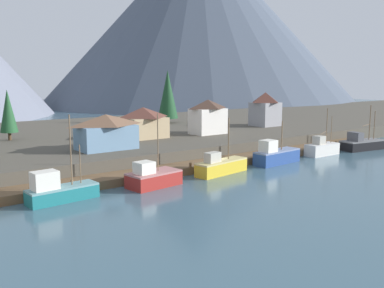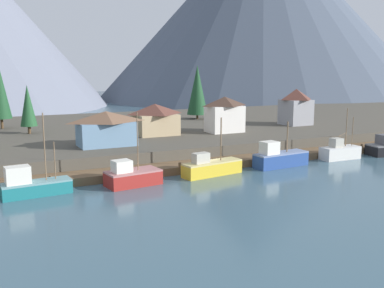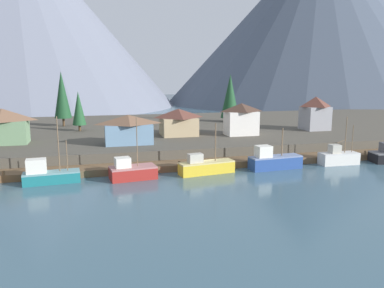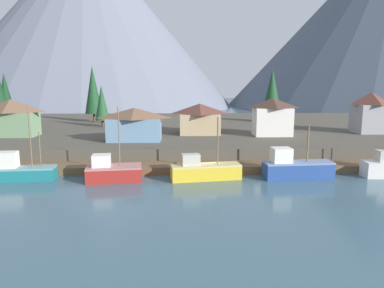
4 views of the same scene
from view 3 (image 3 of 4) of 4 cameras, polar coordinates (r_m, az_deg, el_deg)
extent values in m
cube|color=#3D5B6B|center=(77.05, -2.10, -0.74)|extent=(400.00, 400.00, 1.00)
cube|color=brown|center=(59.74, 1.49, -3.01)|extent=(80.00, 4.00, 1.00)
cylinder|color=brown|center=(57.19, -26.19, -4.38)|extent=(0.36, 0.36, 1.60)
cylinder|color=brown|center=(56.01, -18.16, -4.12)|extent=(0.36, 0.36, 1.60)
cylinder|color=brown|center=(55.96, -9.95, -3.76)|extent=(0.36, 0.36, 1.60)
cylinder|color=brown|center=(57.04, -1.90, -3.34)|extent=(0.36, 0.36, 1.60)
cylinder|color=brown|center=(59.19, 5.70, -2.88)|extent=(0.36, 0.36, 1.60)
cylinder|color=brown|center=(62.31, 12.65, -2.42)|extent=(0.36, 0.36, 1.60)
cylinder|color=brown|center=(66.24, 18.85, -1.97)|extent=(0.36, 0.36, 1.60)
cylinder|color=brown|center=(70.87, 24.30, -1.56)|extent=(0.36, 0.36, 1.60)
cube|color=#4C473D|center=(88.37, -3.73, 1.83)|extent=(400.00, 56.00, 2.50)
cone|color=slate|center=(193.20, -24.61, 17.14)|extent=(136.87, 136.87, 80.40)
cone|color=#475160|center=(216.82, 18.28, 17.17)|extent=(154.76, 154.76, 84.00)
cube|color=#196B70|center=(54.49, -20.10, -4.77)|extent=(7.37, 2.92, 1.35)
cube|color=#679496|center=(54.30, -20.15, -3.98)|extent=(7.37, 2.92, 0.20)
cube|color=silver|center=(54.15, -22.14, -3.04)|extent=(2.62, 1.95, 1.84)
cylinder|color=brown|center=(53.52, -19.26, -0.01)|extent=(0.14, 0.14, 7.32)
cylinder|color=brown|center=(53.81, -18.10, -1.62)|extent=(0.12, 0.12, 4.12)
cube|color=maroon|center=(53.81, -8.74, -4.32)|extent=(6.60, 3.88, 1.56)
cube|color=#AD6C6A|center=(53.59, -8.77, -3.41)|extent=(6.60, 3.88, 0.20)
cube|color=silver|center=(53.14, -10.27, -2.71)|extent=(2.25, 2.04, 1.37)
cylinder|color=brown|center=(53.02, -8.18, 0.31)|extent=(0.12, 0.12, 6.79)
cube|color=gold|center=(55.98, 2.18, -3.61)|extent=(8.43, 3.44, 1.59)
cube|color=tan|center=(55.77, 2.19, -2.72)|extent=(8.43, 3.44, 0.20)
cube|color=#B2AD9E|center=(54.89, 0.49, -2.12)|extent=(2.24, 1.52, 1.30)
cylinder|color=brown|center=(55.79, 3.51, 0.28)|extent=(0.17, 0.17, 5.54)
cube|color=navy|center=(60.07, 12.28, -2.78)|extent=(8.35, 3.06, 1.80)
cube|color=#6C7DA2|center=(59.86, 12.31, -1.84)|extent=(8.35, 3.06, 0.20)
cube|color=silver|center=(58.61, 10.56, -1.08)|extent=(2.36, 2.04, 1.72)
cylinder|color=brown|center=(59.98, 13.26, 0.31)|extent=(0.19, 0.19, 4.26)
cube|color=silver|center=(66.02, 20.95, -2.10)|extent=(6.31, 2.48, 1.70)
cube|color=silver|center=(65.83, 21.01, -1.29)|extent=(6.31, 2.48, 0.20)
cube|color=#B2AD9E|center=(65.23, 20.44, -0.66)|extent=(1.60, 1.54, 1.35)
cylinder|color=brown|center=(65.89, 21.90, 1.29)|extent=(0.13, 0.13, 5.76)
cylinder|color=brown|center=(66.72, 22.75, 0.74)|extent=(0.11, 0.11, 4.40)
cylinder|color=brown|center=(65.68, 21.37, 0.39)|extent=(1.59, 0.13, 0.59)
cube|color=#6689A8|center=(66.60, -9.40, 1.49)|extent=(7.94, 4.78, 3.41)
pyramid|color=brown|center=(66.27, -9.46, 3.63)|extent=(8.34, 5.02, 1.58)
cube|color=silver|center=(75.98, 7.31, 3.08)|extent=(6.07, 4.08, 4.61)
pyramid|color=#422D23|center=(75.66, 7.36, 5.42)|extent=(6.38, 4.28, 1.62)
cube|color=gray|center=(86.56, 17.79, 3.67)|extent=(5.11, 4.93, 4.98)
pyramid|color=brown|center=(86.25, 17.92, 6.02)|extent=(5.36, 5.17, 2.13)
cube|color=tan|center=(75.12, -2.02, 2.65)|extent=(6.77, 6.08, 3.48)
pyramid|color=brown|center=(74.82, -2.03, 4.62)|extent=(7.11, 6.38, 1.71)
cube|color=#6B8E66|center=(72.87, -26.21, 1.54)|extent=(7.82, 4.28, 3.98)
pyramid|color=brown|center=(72.53, -26.40, 3.92)|extent=(8.21, 4.49, 2.10)
cylinder|color=#4C3823|center=(96.96, 5.62, 3.61)|extent=(0.50, 0.50, 1.04)
cone|color=#194223|center=(96.45, 5.68, 7.11)|extent=(4.59, 4.59, 10.80)
cylinder|color=#4C3823|center=(84.11, -16.34, 2.31)|extent=(0.50, 0.50, 1.31)
cone|color=#1E4C28|center=(83.67, -16.49, 5.13)|extent=(2.80, 2.80, 6.99)
cylinder|color=#4C3823|center=(93.32, -18.53, 3.12)|extent=(0.50, 0.50, 1.89)
cone|color=#194223|center=(92.80, -18.75, 6.93)|extent=(3.81, 3.81, 10.55)
camera|label=1|loc=(23.49, -76.48, -1.92)|focal=39.61mm
camera|label=2|loc=(11.83, -83.22, -3.08)|focal=41.01mm
camera|label=4|loc=(17.25, 32.66, -1.29)|focal=33.30mm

